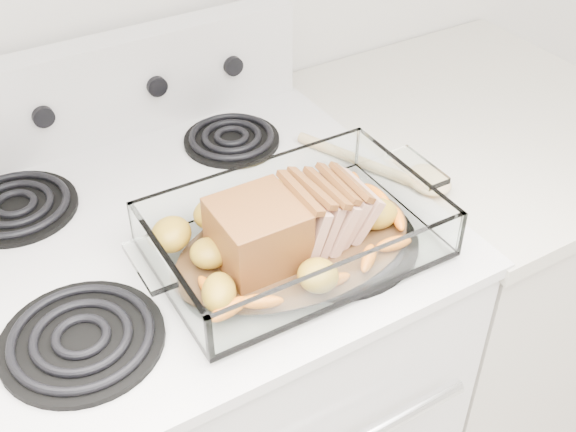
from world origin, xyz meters
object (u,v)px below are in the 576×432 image
electric_range (194,408)px  pork_roast (281,226)px  baking_dish (295,239)px  counter_right (457,289)px

electric_range → pork_roast: (0.11, -0.15, 0.51)m
baking_dish → pork_roast: pork_roast is taller
electric_range → counter_right: 0.67m
electric_range → counter_right: electric_range is taller
electric_range → counter_right: size_ratio=1.20×
baking_dish → pork_roast: (-0.02, -0.00, 0.03)m
counter_right → electric_range: bearing=179.9°
electric_range → pork_roast: electric_range is taller
electric_range → baking_dish: 0.52m
electric_range → pork_roast: size_ratio=4.69×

